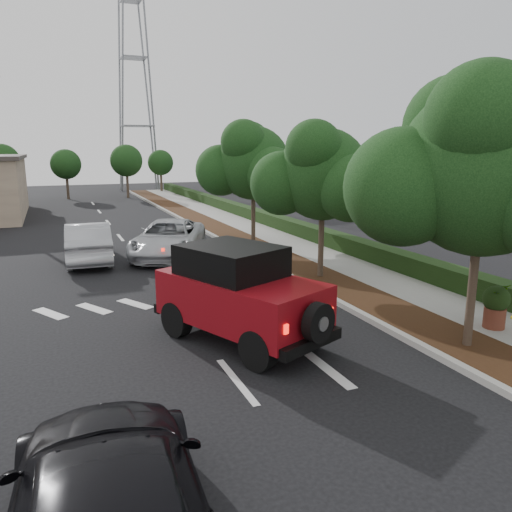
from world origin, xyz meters
TOP-DOWN VIEW (x-y plane):
  - ground at (0.00, 0.00)m, footprint 120.00×120.00m
  - curb at (4.60, 12.00)m, footprint 0.20×70.00m
  - planting_strip at (5.60, 12.00)m, footprint 1.80×70.00m
  - sidewalk at (7.50, 12.00)m, footprint 2.00×70.00m
  - hedge at (8.90, 12.00)m, footprint 0.80×70.00m
  - transmission_tower at (6.00, 48.00)m, footprint 7.00×4.00m
  - street_tree_near at (5.60, -0.50)m, footprint 3.80×3.80m
  - street_tree_mid at (5.60, 6.50)m, footprint 3.20×3.20m
  - street_tree_far at (5.60, 13.00)m, footprint 3.40×3.40m
  - red_jeep at (0.75, 2.18)m, footprint 3.56×4.81m
  - silver_suv_ahead at (1.38, 12.38)m, footprint 4.68×6.27m
  - silver_sedan_oncoming at (-1.95, 12.66)m, footprint 1.97×5.06m
  - terracotta_planter at (7.10, 0.11)m, footprint 0.67×0.67m

SIDE VIEW (x-z plane):
  - ground at x=0.00m, z-range 0.00..0.00m
  - transmission_tower at x=6.00m, z-range -14.00..14.00m
  - street_tree_near at x=5.60m, z-range -2.96..2.96m
  - street_tree_mid at x=5.60m, z-range -2.66..2.66m
  - street_tree_far at x=5.60m, z-range -2.81..2.81m
  - planting_strip at x=5.60m, z-range 0.00..0.12m
  - sidewalk at x=7.50m, z-range 0.00..0.12m
  - curb at x=4.60m, z-range 0.00..0.15m
  - hedge at x=8.90m, z-range 0.00..0.80m
  - terracotta_planter at x=7.10m, z-range 0.20..1.38m
  - silver_suv_ahead at x=1.38m, z-range 0.00..1.58m
  - silver_sedan_oncoming at x=-1.95m, z-range 0.00..1.64m
  - red_jeep at x=0.75m, z-range 0.02..2.37m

